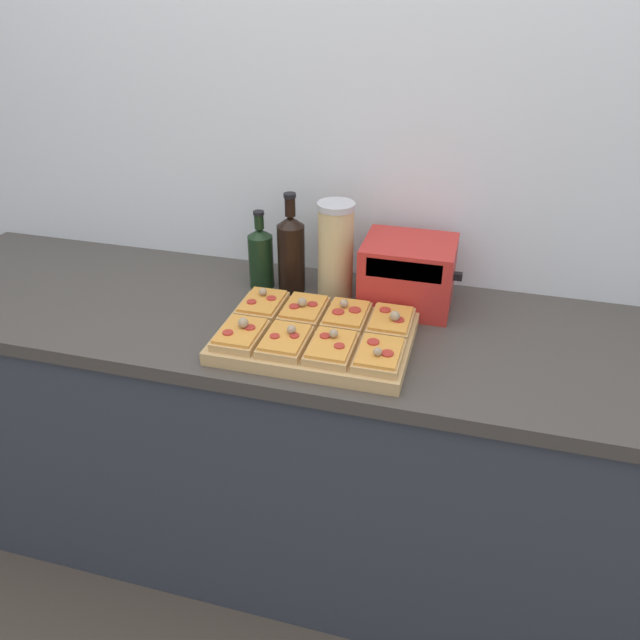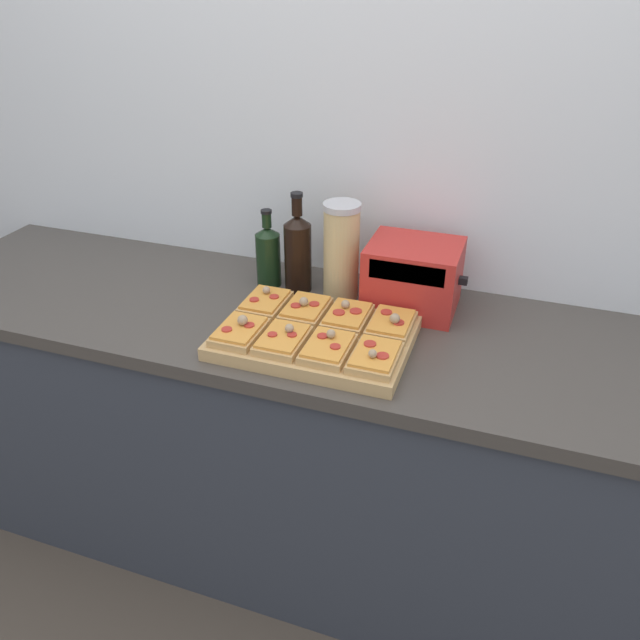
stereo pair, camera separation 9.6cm
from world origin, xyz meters
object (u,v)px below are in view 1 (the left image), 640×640
at_px(olive_oil_bottle, 261,256).
at_px(toaster_oven, 408,274).
at_px(cutting_board, 317,338).
at_px(grain_jar_tall, 335,251).
at_px(wine_bottle, 291,252).

xyz_separation_m(olive_oil_bottle, toaster_oven, (0.45, -0.00, -0.00)).
bearing_deg(toaster_oven, olive_oil_bottle, 179.89).
xyz_separation_m(cutting_board, toaster_oven, (0.19, 0.28, 0.08)).
distance_m(cutting_board, grain_jar_tall, 0.31).
relative_size(olive_oil_bottle, toaster_oven, 0.86).
relative_size(cutting_board, wine_bottle, 1.63).
bearing_deg(wine_bottle, grain_jar_tall, -0.00).
relative_size(cutting_board, grain_jar_tall, 1.72).
distance_m(olive_oil_bottle, grain_jar_tall, 0.24).
xyz_separation_m(olive_oil_bottle, grain_jar_tall, (0.23, -0.00, 0.05)).
xyz_separation_m(cutting_board, olive_oil_bottle, (-0.25, 0.28, 0.08)).
bearing_deg(cutting_board, olive_oil_bottle, 132.21).
distance_m(olive_oil_bottle, wine_bottle, 0.10).
relative_size(grain_jar_tall, toaster_oven, 1.03).
xyz_separation_m(wine_bottle, toaster_oven, (0.35, -0.00, -0.03)).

